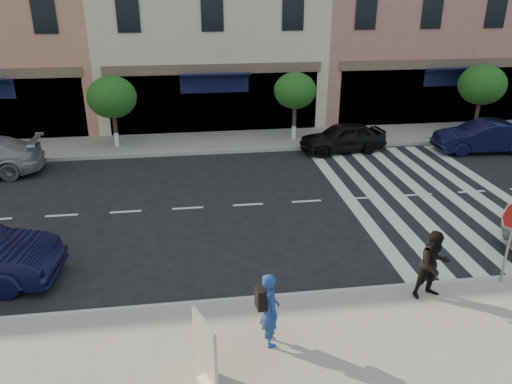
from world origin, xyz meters
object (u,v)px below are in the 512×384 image
Objects in this scene: photographer at (270,309)px; car_far_right at (483,137)px; poster_board at (205,353)px; car_far_mid at (343,137)px; walker at (434,265)px.

photographer reaches higher than car_far_right.
poster_board is 0.37× the size of car_far_mid.
photographer is 1.61m from poster_board.
poster_board is at bearing -33.88° from car_far_mid.
walker is 0.40× the size of car_far_right.
poster_board is (-5.25, -1.98, -0.16)m from walker.
car_far_mid is at bearing -30.25° from photographer.
car_far_right is (7.33, 10.18, -0.30)m from walker.
photographer is at bearing -41.18° from car_far_right.
poster_board is at bearing -42.09° from car_far_right.
walker is 12.55m from car_far_right.
photographer is at bearing 12.98° from poster_board.
poster_board is at bearing 118.03° from photographer.
walker reaches higher than photographer.
photographer is 0.43× the size of car_far_mid.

